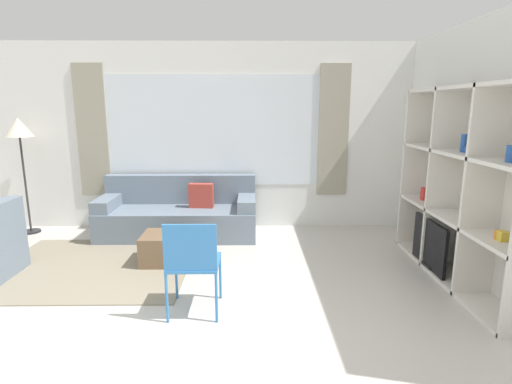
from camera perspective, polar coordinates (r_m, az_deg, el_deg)
name	(u,v)px	position (r m, az deg, el deg)	size (l,w,h in m)	color
ground_plane	(176,358)	(3.20, -11.29, -22.26)	(16.00, 16.00, 0.00)	beige
wall_back	(214,137)	(5.97, -6.05, 7.81)	(6.97, 0.11, 2.70)	white
wall_right	(472,149)	(4.89, 28.49, 5.41)	(0.07, 4.50, 2.70)	white
area_rug	(95,266)	(5.00, -22.05, -9.81)	(2.16, 1.85, 0.01)	gray
shelving_unit	(465,190)	(4.58, 27.68, 0.25)	(0.39, 2.26, 2.00)	silver
couch_main	(179,215)	(5.77, -10.93, -3.19)	(2.17, 0.83, 0.83)	slate
ottoman	(175,248)	(4.81, -11.56, -7.87)	(0.73, 0.49, 0.35)	brown
floor_lamp	(19,134)	(6.48, -30.73, 7.19)	(0.37, 0.37, 1.65)	black
folding_chair	(193,259)	(3.50, -9.03, -9.46)	(0.44, 0.46, 0.86)	#3375B7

